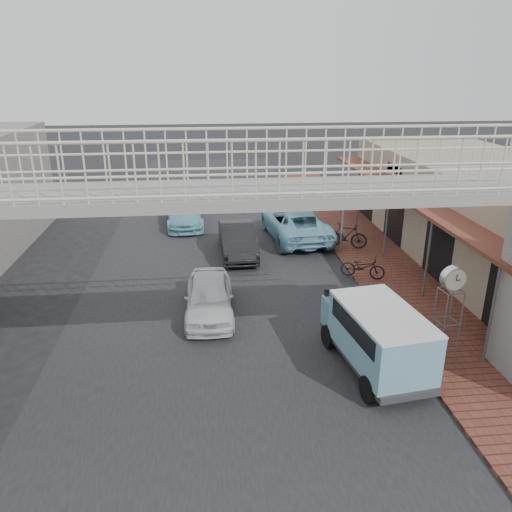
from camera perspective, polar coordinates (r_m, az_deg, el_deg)
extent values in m
plane|color=black|center=(15.96, -3.45, -7.61)|extent=(120.00, 120.00, 0.00)
cube|color=black|center=(15.96, -3.45, -7.59)|extent=(10.00, 60.00, 0.01)
cube|color=brown|center=(19.90, 15.17, -2.22)|extent=(3.00, 40.00, 0.10)
cube|color=gray|center=(22.11, 25.73, 4.07)|extent=(6.00, 18.00, 4.00)
cube|color=brown|center=(20.36, 18.12, 6.46)|extent=(1.80, 18.00, 0.12)
cube|color=silver|center=(23.57, 15.67, 9.55)|extent=(0.08, 2.60, 0.90)
cube|color=#B21914|center=(17.82, 23.06, 5.22)|extent=(0.08, 2.20, 0.80)
cube|color=gray|center=(10.35, -3.00, 7.04)|extent=(14.00, 2.00, 0.24)
cube|color=beige|center=(11.15, -3.33, 11.53)|extent=(14.00, 0.08, 1.10)
cube|color=beige|center=(9.28, -2.75, 9.68)|extent=(14.00, 0.08, 1.10)
imported|color=white|center=(16.20, -5.37, -4.65)|extent=(1.60, 3.84, 1.30)
imported|color=black|center=(21.33, -2.14, 1.86)|extent=(1.54, 4.12, 1.35)
imported|color=#76B4CC|center=(23.45, 4.51, 3.75)|extent=(2.91, 5.53, 1.49)
imported|color=#71B7C5|center=(25.73, -8.19, 4.89)|extent=(2.03, 4.45, 1.26)
cylinder|color=black|center=(14.65, 8.31, -9.07)|extent=(0.32, 0.70, 0.67)
cylinder|color=black|center=(15.24, 13.61, -8.23)|extent=(0.32, 0.70, 0.67)
cylinder|color=black|center=(12.68, 12.80, -14.63)|extent=(0.32, 0.70, 0.67)
cylinder|color=black|center=(13.35, 18.74, -13.32)|extent=(0.32, 0.70, 0.67)
cube|color=#69A5B7|center=(13.32, 14.08, -8.83)|extent=(2.05, 3.28, 1.30)
cube|color=#69A5B7|center=(14.81, 10.86, -6.36)|extent=(1.66, 1.07, 0.87)
cube|color=black|center=(13.15, 14.22, -7.48)|extent=(2.00, 2.71, 0.48)
cube|color=silver|center=(13.01, 14.34, -6.24)|extent=(2.07, 3.28, 0.06)
imported|color=black|center=(19.21, 12.09, -1.23)|extent=(1.74, 1.21, 0.87)
imported|color=black|center=(22.28, 10.25, 2.32)|extent=(1.90, 1.18, 1.11)
cylinder|color=#59595B|center=(14.46, 19.59, -7.07)|extent=(0.04, 0.04, 2.03)
cylinder|color=#59595B|center=(14.72, 21.18, -6.79)|extent=(0.04, 0.04, 2.03)
cylinder|color=#59595B|center=(14.12, 20.63, -7.92)|extent=(0.04, 0.04, 2.03)
cylinder|color=#59595B|center=(14.38, 22.24, -7.62)|extent=(0.04, 0.04, 2.03)
cylinder|color=silver|center=(13.87, 21.61, -2.40)|extent=(0.68, 0.32, 0.66)
cylinder|color=beige|center=(13.78, 21.89, -2.59)|extent=(0.58, 0.10, 0.58)
cylinder|color=beige|center=(13.96, 21.34, -2.21)|extent=(0.58, 0.10, 0.58)
cylinder|color=#59595B|center=(21.38, 9.81, 4.07)|extent=(0.10, 0.10, 2.90)
cube|color=black|center=(21.08, 10.02, 6.78)|extent=(1.20, 0.22, 0.90)
cone|color=black|center=(21.43, 12.11, 6.86)|extent=(0.75, 1.17, 1.10)
cube|color=white|center=(21.04, 9.92, 6.62)|extent=(0.79, 0.12, 0.60)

